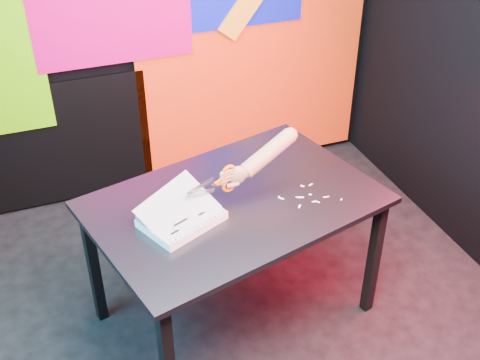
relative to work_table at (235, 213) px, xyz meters
name	(u,v)px	position (x,y,z in m)	size (l,w,h in m)	color
room	(240,95)	(-0.02, -0.12, 0.68)	(3.01, 3.01, 2.71)	black
backdrop	(167,54)	(0.04, 1.35, 0.28)	(2.88, 0.05, 2.08)	red
work_table	(235,213)	(0.00, 0.00, 0.00)	(1.50, 1.18, 0.75)	black
printout_stack	(182,219)	(-0.28, -0.08, 0.10)	(0.41, 0.36, 0.18)	silver
scissors	(226,180)	(-0.04, 0.00, 0.20)	(0.26, 0.07, 0.15)	silver
hand_forearm	(263,157)	(0.16, 0.05, 0.25)	(0.41, 0.15, 0.20)	#94704E
paper_clippings	(305,197)	(0.32, -0.10, 0.08)	(0.28, 0.18, 0.00)	white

